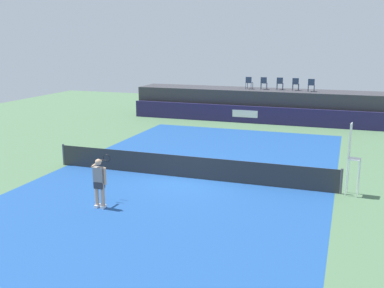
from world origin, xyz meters
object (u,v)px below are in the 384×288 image
net_post_near (64,154)px  net_post_far (341,181)px  spectator_chair_center (280,83)px  spectator_chair_right (296,84)px  spectator_chair_left (264,83)px  umpire_chair (352,154)px  tennis_ball (222,173)px  spectator_chair_far_left (249,82)px  spectator_chair_far_right (311,84)px  tennis_player (100,181)px

net_post_near → net_post_far: 12.40m
spectator_chair_center → spectator_chair_right: 1.12m
spectator_chair_left → umpire_chair: bearing=-68.1°
net_post_far → tennis_ball: bearing=168.6°
spectator_chair_right → net_post_far: bearing=-76.8°
umpire_chair → net_post_near: size_ratio=2.76×
net_post_near → net_post_far: size_ratio=1.00×
spectator_chair_far_left → net_post_near: 16.34m
spectator_chair_right → spectator_chair_center: bearing=174.9°
spectator_chair_center → spectator_chair_left: bearing=-174.4°
spectator_chair_right → net_post_near: size_ratio=0.89×
spectator_chair_left → spectator_chair_far_right: 3.38m
spectator_chair_left → net_post_near: (-6.55, -15.32, -2.19)m
spectator_chair_far_right → net_post_far: bearing=-80.6°
spectator_chair_left → net_post_near: 16.80m
spectator_chair_far_right → tennis_ball: (-2.50, -13.99, -2.66)m
spectator_chair_center → spectator_chair_far_right: size_ratio=1.00×
net_post_near → umpire_chair: bearing=0.1°
spectator_chair_right → tennis_player: 20.17m
spectator_chair_right → umpire_chair: bearing=-75.7°
net_post_near → tennis_player: tennis_player is taller
net_post_near → spectator_chair_far_right: bearing=56.6°
spectator_chair_far_left → net_post_far: size_ratio=0.89×
spectator_chair_far_right → net_post_far: size_ratio=0.89×
net_post_near → spectator_chair_center: bearing=63.5°
spectator_chair_left → tennis_ball: (0.86, -14.31, -2.66)m
tennis_player → tennis_ball: (2.95, 5.29, -0.92)m
spectator_chair_far_left → net_post_far: (6.92, -15.24, -2.19)m
umpire_chair → net_post_far: size_ratio=2.76×
umpire_chair → tennis_player: size_ratio=1.56×
net_post_near → tennis_ball: bearing=7.8°
spectator_chair_far_left → spectator_chair_left: bearing=4.3°
spectator_chair_center → tennis_player: 20.05m
spectator_chair_far_right → net_post_near: bearing=-123.4°
spectator_chair_center → net_post_far: bearing=-73.0°
spectator_chair_far_left → spectator_chair_center: 2.22m
spectator_chair_left → spectator_chair_right: bearing=0.3°
spectator_chair_far_right → net_post_near: spectator_chair_far_right is taller
umpire_chair → spectator_chair_far_left: bearing=115.4°
spectator_chair_right → tennis_player: spectator_chair_right is taller
spectator_chair_left → spectator_chair_center: bearing=5.6°
spectator_chair_far_right → net_post_far: 15.36m
spectator_chair_right → net_post_far: 15.90m
spectator_chair_far_right → net_post_near: (-9.91, -15.00, -2.19)m
spectator_chair_far_right → tennis_player: (-5.45, -19.28, -1.73)m
spectator_chair_left → net_post_near: spectator_chair_left is taller
spectator_chair_far_right → net_post_far: (2.49, -15.00, -2.19)m
net_post_far → umpire_chair: bearing=3.1°
spectator_chair_far_right → tennis_player: bearing=-105.8°
net_post_near → tennis_player: size_ratio=0.56×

